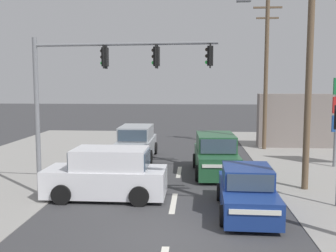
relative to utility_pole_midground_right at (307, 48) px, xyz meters
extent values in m
plane|color=#3A3A3D|center=(-5.11, -5.22, -5.69)|extent=(140.00, 140.00, 0.00)
cube|color=silver|center=(-5.11, -2.22, -5.68)|extent=(0.20, 2.40, 0.01)
cube|color=silver|center=(-5.11, 2.78, -5.68)|extent=(0.20, 2.40, 0.01)
cylinder|color=brown|center=(0.12, -0.01, -0.37)|extent=(0.26, 0.26, 10.64)
cylinder|color=brown|center=(0.18, 9.80, -0.94)|extent=(0.26, 0.26, 9.50)
cube|color=brown|center=(0.18, 9.80, 3.36)|extent=(1.80, 0.12, 0.11)
cube|color=brown|center=(0.18, 9.80, 2.71)|extent=(1.40, 0.12, 0.10)
cylinder|color=slate|center=(-10.34, -1.47, -2.69)|extent=(0.18, 0.18, 6.00)
cylinder|color=slate|center=(-6.96, -1.76, 0.01)|extent=(6.78, 0.69, 0.11)
cube|color=black|center=(-7.63, -1.70, -0.44)|extent=(0.22, 0.28, 0.68)
cube|color=black|center=(-7.63, -1.70, -0.44)|extent=(0.08, 0.44, 0.84)
sphere|color=black|center=(-7.75, -1.69, -0.22)|extent=(0.13, 0.13, 0.13)
sphere|color=black|center=(-7.75, -1.69, -0.44)|extent=(0.13, 0.13, 0.13)
sphere|color=green|center=(-7.75, -1.69, -0.66)|extent=(0.13, 0.13, 0.13)
cube|color=black|center=(-5.74, -1.87, -0.44)|extent=(0.22, 0.28, 0.68)
cube|color=black|center=(-5.74, -1.87, -0.44)|extent=(0.08, 0.44, 0.84)
sphere|color=black|center=(-5.86, -1.86, -0.22)|extent=(0.13, 0.13, 0.13)
sphere|color=black|center=(-5.86, -1.86, -0.44)|extent=(0.13, 0.13, 0.13)
sphere|color=green|center=(-5.86, -1.86, -0.66)|extent=(0.13, 0.13, 0.13)
cube|color=black|center=(-3.84, -2.03, -0.44)|extent=(0.22, 0.28, 0.68)
cube|color=black|center=(-3.84, -2.03, -0.44)|extent=(0.08, 0.44, 0.84)
sphere|color=black|center=(-3.96, -2.02, -0.22)|extent=(0.13, 0.13, 0.13)
sphere|color=black|center=(-3.96, -2.02, -0.44)|extent=(0.13, 0.13, 0.13)
sphere|color=green|center=(-3.96, -2.02, -0.66)|extent=(0.13, 0.13, 0.13)
cylinder|color=slate|center=(2.83, 4.47, -3.39)|extent=(0.16, 0.16, 4.60)
cube|color=#235633|center=(-3.35, 2.49, -5.05)|extent=(2.02, 4.57, 1.00)
cube|color=#235633|center=(-3.36, 2.69, -4.17)|extent=(1.83, 2.77, 0.76)
cube|color=#384756|center=(-3.31, 1.32, -4.17)|extent=(1.58, 0.12, 0.65)
cube|color=#384756|center=(-3.42, 4.06, -4.17)|extent=(1.55, 0.12, 0.61)
cube|color=white|center=(-3.26, 0.22, -4.83)|extent=(1.56, 0.10, 0.14)
cylinder|color=black|center=(-2.38, 1.13, -5.33)|extent=(0.25, 0.73, 0.72)
cylinder|color=black|center=(-4.22, 1.06, -5.33)|extent=(0.25, 0.73, 0.72)
cylinder|color=black|center=(-2.49, 3.92, -5.33)|extent=(0.25, 0.73, 0.72)
cylinder|color=black|center=(-4.33, 3.85, -5.33)|extent=(0.25, 0.73, 0.72)
cube|color=#A3A8AD|center=(-7.68, 6.18, -5.05)|extent=(1.85, 4.50, 1.00)
cube|color=#A3A8AD|center=(-7.68, 5.98, -4.17)|extent=(1.72, 2.70, 0.76)
cube|color=#384756|center=(-7.68, 7.35, -4.17)|extent=(1.58, 0.06, 0.65)
cube|color=#384756|center=(-7.68, 4.61, -4.17)|extent=(1.55, 0.06, 0.61)
cube|color=white|center=(-7.68, 8.45, -4.83)|extent=(1.56, 0.04, 0.14)
cylinder|color=black|center=(-8.60, 7.57, -5.33)|extent=(0.22, 0.72, 0.72)
cylinder|color=black|center=(-6.76, 7.57, -5.33)|extent=(0.22, 0.72, 0.72)
cylinder|color=black|center=(-8.60, 4.78, -5.33)|extent=(0.22, 0.72, 0.72)
cylinder|color=black|center=(-6.76, 4.78, -5.33)|extent=(0.22, 0.72, 0.72)
cube|color=navy|center=(-2.62, -3.09, -5.15)|extent=(1.80, 4.24, 0.80)
cube|color=navy|center=(-2.61, -3.04, -4.44)|extent=(1.61, 1.94, 0.62)
cube|color=#384756|center=(-2.64, -4.01, -4.44)|extent=(1.44, 0.10, 0.53)
cube|color=#384756|center=(-2.59, -2.07, -4.44)|extent=(1.41, 0.09, 0.50)
cube|color=white|center=(-2.67, -5.21, -4.97)|extent=(1.45, 0.08, 0.14)
cylinder|color=black|center=(-1.80, -4.41, -5.37)|extent=(0.21, 0.64, 0.64)
cylinder|color=black|center=(-3.50, -4.37, -5.37)|extent=(0.21, 0.64, 0.64)
cylinder|color=black|center=(-1.73, -1.81, -5.37)|extent=(0.21, 0.64, 0.64)
cylinder|color=black|center=(-3.43, -1.76, -5.37)|extent=(0.21, 0.64, 0.64)
cube|color=silver|center=(-7.68, -1.73, -5.05)|extent=(4.51, 1.86, 1.00)
cube|color=silver|center=(-7.48, -1.73, -4.17)|extent=(2.71, 1.73, 0.76)
cube|color=#384756|center=(-8.85, -1.72, -4.17)|extent=(0.07, 1.58, 0.65)
cube|color=#384756|center=(-6.11, -1.73, -4.17)|extent=(0.07, 1.55, 0.61)
cube|color=white|center=(-9.95, -1.72, -4.83)|extent=(0.05, 1.56, 0.14)
cylinder|color=black|center=(-9.08, -2.64, -5.33)|extent=(0.72, 0.22, 0.72)
cylinder|color=black|center=(-9.07, -0.80, -5.33)|extent=(0.72, 0.22, 0.72)
cylinder|color=black|center=(-6.29, -2.65, -5.33)|extent=(0.72, 0.22, 0.72)
cylinder|color=black|center=(-6.28, -0.81, -5.33)|extent=(0.72, 0.22, 0.72)
camera|label=1|loc=(-4.37, -15.96, -1.39)|focal=42.00mm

